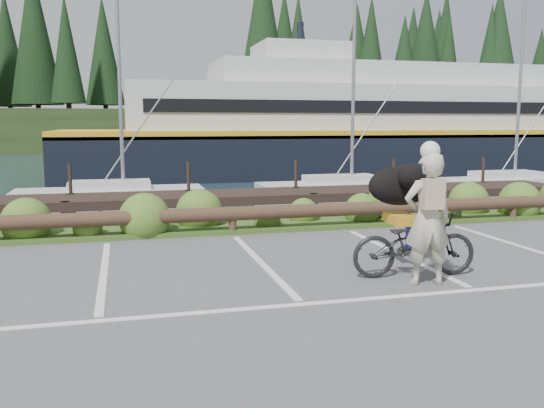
% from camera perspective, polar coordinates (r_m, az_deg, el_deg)
% --- Properties ---
extents(ground, '(72.00, 72.00, 0.00)m').
position_cam_1_polar(ground, '(8.11, 2.19, -9.08)').
color(ground, '#4E4E50').
extents(harbor_backdrop, '(170.00, 160.00, 30.00)m').
position_cam_1_polar(harbor_backdrop, '(85.91, -12.84, 6.26)').
color(harbor_backdrop, '#172F39').
rests_on(harbor_backdrop, ground).
extents(vegetation_strip, '(34.00, 1.60, 0.10)m').
position_cam_1_polar(vegetation_strip, '(13.12, -4.48, -2.23)').
color(vegetation_strip, '#3D5B21').
rests_on(vegetation_strip, ground).
extents(log_rail, '(32.00, 0.30, 0.60)m').
position_cam_1_polar(log_rail, '(12.46, -3.91, -3.01)').
color(log_rail, '#443021').
rests_on(log_rail, ground).
extents(bicycle, '(2.03, 0.89, 1.04)m').
position_cam_1_polar(bicycle, '(9.25, 13.91, -3.84)').
color(bicycle, black).
rests_on(bicycle, ground).
extents(cyclist, '(0.76, 0.54, 1.97)m').
position_cam_1_polar(cyclist, '(8.75, 15.15, -1.47)').
color(cyclist, beige).
rests_on(cyclist, ground).
extents(dog, '(0.67, 1.19, 0.66)m').
position_cam_1_polar(dog, '(9.70, 12.66, 1.81)').
color(dog, black).
rests_on(dog, bicycle).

